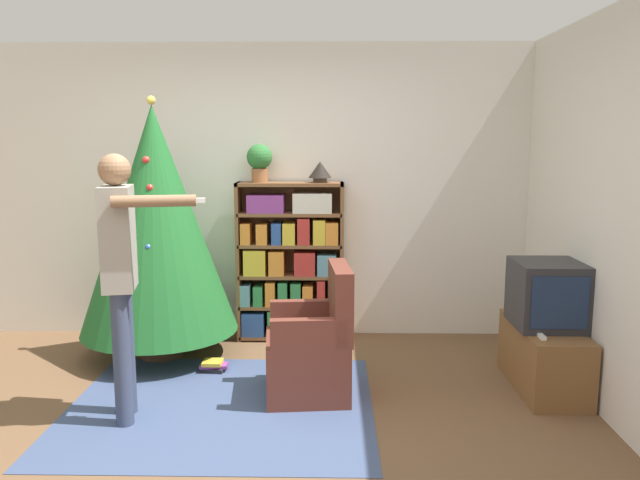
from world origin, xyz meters
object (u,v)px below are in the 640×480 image
Objects in this scene: bookshelf at (290,265)px; television at (548,294)px; christmas_tree at (156,221)px; standing_person at (121,265)px; potted_plant at (259,160)px; table_lamp at (320,171)px; armchair at (313,351)px.

bookshelf reaches higher than television.
standing_person is (0.11, -1.18, -0.12)m from christmas_tree.
television is at bearing -27.40° from potted_plant.
christmas_tree is (-2.92, 0.63, 0.43)m from television.
christmas_tree reaches higher than bookshelf.
table_lamp is (0.26, 0.01, 0.83)m from bookshelf.
table_lamp reaches higher than armchair.
television is 1.69m from armchair.
christmas_tree reaches higher than armchair.
television is at bearing 89.95° from standing_person.
potted_plant reaches higher than bookshelf.
christmas_tree reaches higher than potted_plant.
standing_person is at bearing -112.12° from potted_plant.
armchair is (1.28, -0.79, -0.80)m from christmas_tree.
christmas_tree is at bearing -159.90° from table_lamp.
standing_person is at bearing -169.04° from television.
potted_plant is at bearing 146.87° from standing_person.
bookshelf is 0.95m from potted_plant.
table_lamp is (1.30, 0.48, 0.38)m from christmas_tree.
armchair is at bearing -68.44° from potted_plant.
bookshelf is at bearing -1.55° from potted_plant.
standing_person is (-2.82, -0.55, 0.31)m from television.
standing_person is 1.88m from potted_plant.
armchair is 4.60× the size of table_lamp.
bookshelf is at bearing -178.45° from table_lamp.
television is at bearing -12.23° from christmas_tree.
christmas_tree is at bearing 174.20° from standing_person.
bookshelf reaches higher than armchair.
armchair is at bearing -31.56° from christmas_tree.
table_lamp is (1.20, 1.66, 0.50)m from standing_person.
christmas_tree is 1.25× the size of standing_person.
armchair is 2.80× the size of potted_plant.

